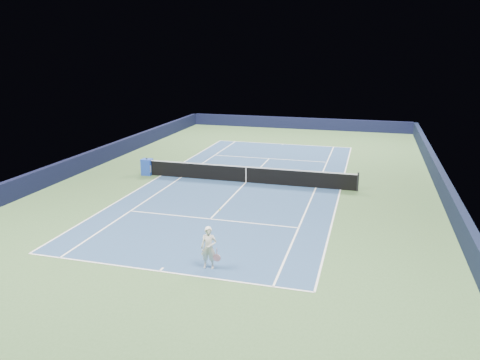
# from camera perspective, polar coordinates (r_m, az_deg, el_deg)

# --- Properties ---
(ground) EXTENTS (40.00, 40.00, 0.00)m
(ground) POSITION_cam_1_polar(r_m,az_deg,el_deg) (27.61, 0.74, -0.30)
(ground) COLOR #38572F
(ground) RESTS_ON ground
(wall_far) EXTENTS (22.00, 0.35, 1.10)m
(wall_far) POSITION_cam_1_polar(r_m,az_deg,el_deg) (46.51, 7.12, 6.88)
(wall_far) COLOR black
(wall_far) RESTS_ON ground
(wall_right) EXTENTS (0.35, 40.00, 1.10)m
(wall_right) POSITION_cam_1_polar(r_m,az_deg,el_deg) (26.89, 23.63, -0.87)
(wall_right) COLOR black
(wall_right) RESTS_ON ground
(wall_left) EXTENTS (0.35, 40.00, 1.10)m
(wall_left) POSITION_cam_1_polar(r_m,az_deg,el_deg) (31.93, -18.39, 2.12)
(wall_left) COLOR black
(wall_left) RESTS_ON ground
(court_surface) EXTENTS (10.97, 23.77, 0.01)m
(court_surface) POSITION_cam_1_polar(r_m,az_deg,el_deg) (27.61, 0.74, -0.29)
(court_surface) COLOR navy
(court_surface) RESTS_ON ground
(baseline_far) EXTENTS (10.97, 0.08, 0.00)m
(baseline_far) POSITION_cam_1_polar(r_m,az_deg,el_deg) (38.89, 5.29, 4.39)
(baseline_far) COLOR white
(baseline_far) RESTS_ON ground
(baseline_near) EXTENTS (10.97, 0.08, 0.00)m
(baseline_near) POSITION_cam_1_polar(r_m,az_deg,el_deg) (17.15, -9.78, -10.90)
(baseline_near) COLOR white
(baseline_near) RESTS_ON ground
(sideline_doubles_right) EXTENTS (0.08, 23.77, 0.00)m
(sideline_doubles_right) POSITION_cam_1_polar(r_m,az_deg,el_deg) (26.78, 12.15, -1.15)
(sideline_doubles_right) COLOR white
(sideline_doubles_right) RESTS_ON ground
(sideline_doubles_left) EXTENTS (0.08, 23.77, 0.00)m
(sideline_doubles_left) POSITION_cam_1_polar(r_m,az_deg,el_deg) (29.45, -9.63, 0.52)
(sideline_doubles_left) COLOR white
(sideline_doubles_left) RESTS_ON ground
(sideline_singles_right) EXTENTS (0.08, 23.77, 0.00)m
(sideline_singles_right) POSITION_cam_1_polar(r_m,az_deg,el_deg) (26.88, 9.24, -0.93)
(sideline_singles_right) COLOR white
(sideline_singles_right) RESTS_ON ground
(sideline_singles_left) EXTENTS (0.08, 23.77, 0.00)m
(sideline_singles_left) POSITION_cam_1_polar(r_m,az_deg,el_deg) (28.90, -7.17, 0.33)
(sideline_singles_left) COLOR white
(sideline_singles_left) RESTS_ON ground
(service_line_far) EXTENTS (8.23, 0.08, 0.00)m
(service_line_far) POSITION_cam_1_polar(r_m,az_deg,el_deg) (33.63, 3.56, 2.63)
(service_line_far) COLOR white
(service_line_far) RESTS_ON ground
(service_line_near) EXTENTS (8.23, 0.08, 0.00)m
(service_line_near) POSITION_cam_1_polar(r_m,az_deg,el_deg) (21.79, -3.63, -4.76)
(service_line_near) COLOR white
(service_line_near) RESTS_ON ground
(center_service_line) EXTENTS (0.08, 12.80, 0.00)m
(center_service_line) POSITION_cam_1_polar(r_m,az_deg,el_deg) (27.61, 0.74, -0.28)
(center_service_line) COLOR white
(center_service_line) RESTS_ON ground
(center_mark_far) EXTENTS (0.08, 0.30, 0.00)m
(center_mark_far) POSITION_cam_1_polar(r_m,az_deg,el_deg) (38.75, 5.24, 4.35)
(center_mark_far) COLOR white
(center_mark_far) RESTS_ON ground
(center_mark_near) EXTENTS (0.08, 0.30, 0.00)m
(center_mark_near) POSITION_cam_1_polar(r_m,az_deg,el_deg) (17.27, -9.57, -10.69)
(center_mark_near) COLOR white
(center_mark_near) RESTS_ON ground
(tennis_net) EXTENTS (12.90, 0.10, 1.07)m
(tennis_net) POSITION_cam_1_polar(r_m,az_deg,el_deg) (27.47, 0.74, 0.72)
(tennis_net) COLOR black
(tennis_net) RESTS_ON ground
(sponsor_cube) EXTENTS (0.64, 0.58, 1.01)m
(sponsor_cube) POSITION_cam_1_polar(r_m,az_deg,el_deg) (29.72, -11.25, 1.57)
(sponsor_cube) COLOR #1C3EAB
(sponsor_cube) RESTS_ON ground
(tennis_player) EXTENTS (0.77, 1.26, 1.92)m
(tennis_player) POSITION_cam_1_polar(r_m,az_deg,el_deg) (16.86, -3.82, -8.24)
(tennis_player) COLOR silver
(tennis_player) RESTS_ON ground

